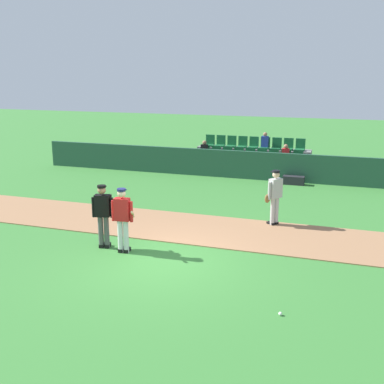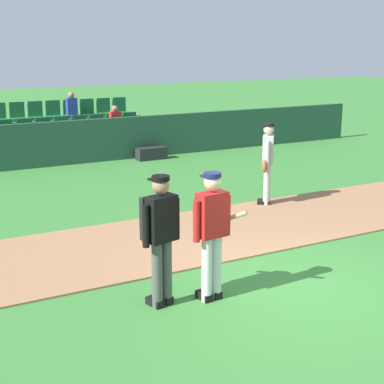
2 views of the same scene
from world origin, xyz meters
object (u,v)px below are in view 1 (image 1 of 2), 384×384
object	(u,v)px
baseball	(280,314)
batter_red_jersey	(123,218)
runner_grey_jersey	(275,196)
umpire_home_plate	(103,213)
equipment_bag	(294,180)

from	to	relation	value
baseball	batter_red_jersey	bearing A→B (deg)	155.13
batter_red_jersey	runner_grey_jersey	xyz separation A→B (m)	(3.44, 3.54, -0.01)
runner_grey_jersey	umpire_home_plate	bearing A→B (deg)	-140.64
runner_grey_jersey	baseball	bearing A→B (deg)	-79.89
batter_red_jersey	umpire_home_plate	size ratio (longest dim) A/B	1.00
umpire_home_plate	equipment_bag	bearing A→B (deg)	65.96
umpire_home_plate	baseball	size ratio (longest dim) A/B	23.78
batter_red_jersey	baseball	world-z (taller)	batter_red_jersey
batter_red_jersey	umpire_home_plate	xyz separation A→B (m)	(-0.67, 0.17, 0.03)
batter_red_jersey	equipment_bag	xyz separation A→B (m)	(3.41, 9.32, -0.79)
batter_red_jersey	umpire_home_plate	distance (m)	0.69
umpire_home_plate	runner_grey_jersey	bearing A→B (deg)	39.36
runner_grey_jersey	baseball	xyz separation A→B (m)	(1.00, -5.60, -0.93)
umpire_home_plate	baseball	xyz separation A→B (m)	(5.11, -2.23, -0.96)
equipment_bag	batter_red_jersey	bearing A→B (deg)	-110.09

